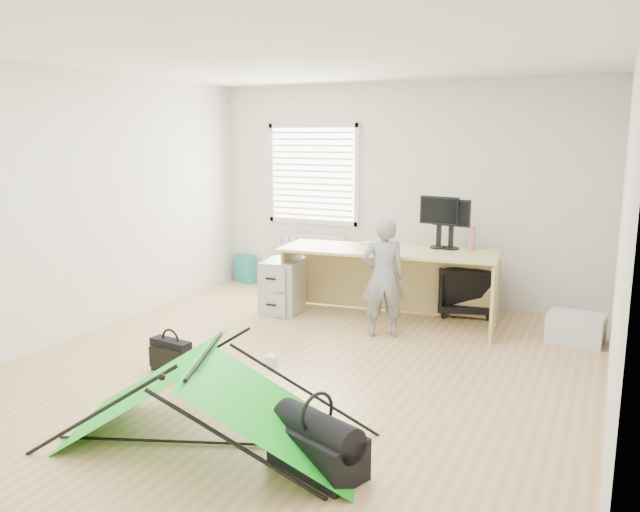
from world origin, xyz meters
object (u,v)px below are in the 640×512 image
at_px(monitor_left, 439,229).
at_px(office_chair, 465,288).
at_px(thermos, 472,239).
at_px(duffel_bag, 317,450).
at_px(desk, 387,285).
at_px(monitor_right, 451,231).
at_px(person, 383,277).
at_px(laptop_bag, 171,356).
at_px(filing_cabinet, 283,286).
at_px(kite, 206,400).
at_px(storage_crate, 576,328).

distance_m(monitor_left, office_chair, 0.84).
height_order(monitor_left, thermos, monitor_left).
bearing_deg(duffel_bag, office_chair, 109.92).
xyz_separation_m(desk, thermos, (0.85, 0.34, 0.54)).
bearing_deg(monitor_right, thermos, 11.62).
height_order(thermos, office_chair, thermos).
xyz_separation_m(office_chair, duffel_bag, (-0.05, -3.89, -0.16)).
distance_m(person, laptop_bag, 2.26).
bearing_deg(thermos, office_chair, 109.54).
height_order(filing_cabinet, person, person).
height_order(filing_cabinet, kite, kite).
bearing_deg(filing_cabinet, kite, -79.63).
height_order(monitor_right, office_chair, monitor_right).
height_order(monitor_right, duffel_bag, monitor_right).
bearing_deg(laptop_bag, storage_crate, 44.66).
bearing_deg(duffel_bag, desk, 122.64).
bearing_deg(kite, monitor_left, 59.36).
bearing_deg(storage_crate, monitor_right, 169.83).
distance_m(person, duffel_bag, 2.78).
relative_size(monitor_right, laptop_bag, 1.06).
bearing_deg(office_chair, thermos, 93.16).
relative_size(desk, kite, 1.15).
distance_m(monitor_left, monitor_right, 0.14).
bearing_deg(thermos, monitor_left, -178.10).
distance_m(kite, duffel_bag, 0.83).
bearing_deg(monitor_left, storage_crate, -1.13).
relative_size(filing_cabinet, person, 0.50).
relative_size(filing_cabinet, office_chair, 0.96).
height_order(office_chair, laptop_bag, office_chair).
distance_m(thermos, duffel_bag, 3.66).
height_order(desk, office_chair, desk).
bearing_deg(laptop_bag, kite, -34.44).
bearing_deg(duffel_bag, filing_cabinet, 142.76).
relative_size(thermos, kite, 0.13).
height_order(kite, storage_crate, kite).
bearing_deg(person, office_chair, -142.00).
xyz_separation_m(monitor_left, monitor_right, (0.14, 0.00, -0.01)).
distance_m(filing_cabinet, kite, 3.23).
height_order(monitor_left, laptop_bag, monitor_left).
bearing_deg(thermos, laptop_bag, -127.34).
xyz_separation_m(storage_crate, laptop_bag, (-3.15, -2.40, 0.00)).
relative_size(thermos, duffel_bag, 0.42).
relative_size(office_chair, storage_crate, 1.24).
bearing_deg(person, filing_cabinet, -39.60).
relative_size(monitor_left, duffel_bag, 0.73).
height_order(monitor_right, person, person).
bearing_deg(monitor_left, desk, -137.66).
relative_size(filing_cabinet, monitor_left, 1.41).
xyz_separation_m(desk, office_chair, (0.73, 0.67, -0.11)).
height_order(kite, laptop_bag, kite).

